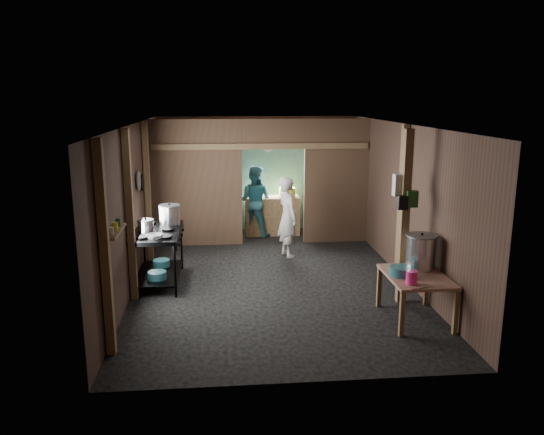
{
  "coord_description": "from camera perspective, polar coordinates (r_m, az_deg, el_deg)",
  "views": [
    {
      "loc": [
        -0.8,
        -8.76,
        3.06
      ],
      "look_at": [
        0.0,
        -0.2,
        1.1
      ],
      "focal_mm": 35.46,
      "sensor_mm": 36.0,
      "label": 1
    }
  ],
  "objects": [
    {
      "name": "post_left_a",
      "position": [
        6.55,
        -17.32,
        -3.34
      ],
      "size": [
        0.1,
        0.12,
        2.6
      ],
      "primitive_type": "cube",
      "color": "olive",
      "rests_on": "floor"
    },
    {
      "name": "wall_left",
      "position": [
        9.05,
        -14.46,
        1.22
      ],
      "size": [
        0.0,
        7.0,
        2.6
      ],
      "primitive_type": "cube",
      "color": "#422D21",
      "rests_on": "ground"
    },
    {
      "name": "back_counter",
      "position": [
        12.05,
        0.02,
        0.22
      ],
      "size": [
        1.2,
        0.5,
        0.85
      ],
      "primitive_type": "cube",
      "color": "olive",
      "rests_on": "floor"
    },
    {
      "name": "wall_back",
      "position": [
        12.41,
        -1.61,
        4.69
      ],
      "size": [
        4.5,
        0.0,
        2.6
      ],
      "primitive_type": "cube",
      "color": "#422D21",
      "rests_on": "ground"
    },
    {
      "name": "post_free",
      "position": [
        8.11,
        13.88,
        -0.07
      ],
      "size": [
        0.12,
        0.12,
        2.6
      ],
      "primitive_type": "cube",
      "color": "olive",
      "rests_on": "floor"
    },
    {
      "name": "prep_table",
      "position": [
        7.78,
        14.96,
        -8.2
      ],
      "size": [
        0.8,
        1.1,
        0.65
      ],
      "primitive_type": null,
      "color": "#A3644F",
      "rests_on": "floor"
    },
    {
      "name": "blue_tub_back",
      "position": [
        9.5,
        -11.67,
        -4.76
      ],
      "size": [
        0.29,
        0.29,
        0.12
      ],
      "primitive_type": "cylinder",
      "color": "#29636C",
      "rests_on": "gas_range"
    },
    {
      "name": "wall_shelf",
      "position": [
        6.99,
        -16.31,
        -1.42
      ],
      "size": [
        0.14,
        0.8,
        0.03
      ],
      "primitive_type": "cube",
      "color": "olive",
      "rests_on": "wall_left"
    },
    {
      "name": "pan_lid_small",
      "position": [
        9.78,
        -13.6,
        3.6
      ],
      "size": [
        0.03,
        0.3,
        0.3
      ],
      "primitive_type": "cylinder",
      "rotation": [
        0.0,
        1.57,
        0.0
      ],
      "color": "black",
      "rests_on": "wall_left"
    },
    {
      "name": "yellow_tub",
      "position": [
        11.98,
        1.62,
        2.7
      ],
      "size": [
        0.36,
        0.36,
        0.2
      ],
      "primitive_type": "cylinder",
      "color": "yellow",
      "rests_on": "back_counter"
    },
    {
      "name": "jar_green",
      "position": [
        7.19,
        -16.02,
        -0.49
      ],
      "size": [
        0.06,
        0.06,
        0.1
      ],
      "primitive_type": "cylinder",
      "color": "#1E4B1E",
      "rests_on": "wall_shelf"
    },
    {
      "name": "partition_header",
      "position": [
        11.03,
        0.13,
        8.9
      ],
      "size": [
        1.3,
        0.1,
        0.6
      ],
      "primitive_type": "cube",
      "color": "brown",
      "rests_on": "wall_back"
    },
    {
      "name": "gas_range",
      "position": [
        9.1,
        -11.96,
        -4.11
      ],
      "size": [
        0.78,
        1.52,
        0.9
      ],
      "primitive_type": null,
      "color": "black",
      "rests_on": "floor"
    },
    {
      "name": "stove_pot_large",
      "position": [
        9.32,
        -10.82,
        0.23
      ],
      "size": [
        0.37,
        0.37,
        0.36
      ],
      "primitive_type": null,
      "rotation": [
        0.0,
        0.0,
        0.03
      ],
      "color": "silver",
      "rests_on": "gas_range"
    },
    {
      "name": "jar_yellow",
      "position": [
        6.98,
        -16.34,
        -0.9
      ],
      "size": [
        0.08,
        0.08,
        0.1
      ],
      "primitive_type": "cylinder",
      "color": "yellow",
      "rests_on": "wall_shelf"
    },
    {
      "name": "cross_beam",
      "position": [
        10.98,
        -1.16,
        7.57
      ],
      "size": [
        4.4,
        0.12,
        0.12
      ],
      "primitive_type": "cube",
      "color": "olive",
      "rests_on": "wall_left"
    },
    {
      "name": "post_left_c",
      "position": [
        10.2,
        -13.05,
        2.58
      ],
      "size": [
        0.1,
        0.12,
        2.6
      ],
      "primitive_type": "cube",
      "color": "olive",
      "rests_on": "floor"
    },
    {
      "name": "bag_white",
      "position": [
        8.08,
        13.54,
        3.37
      ],
      "size": [
        0.22,
        0.15,
        0.32
      ],
      "primitive_type": "cube",
      "color": "silver",
      "rests_on": "post_free"
    },
    {
      "name": "frying_pan",
      "position": [
        8.57,
        -12.41,
        -1.91
      ],
      "size": [
        0.45,
        0.57,
        0.07
      ],
      "primitive_type": null,
      "rotation": [
        0.0,
        0.0,
        -0.39
      ],
      "color": "slate",
      "rests_on": "gas_range"
    },
    {
      "name": "post_right",
      "position": [
        9.23,
        13.6,
        1.49
      ],
      "size": [
        0.1,
        0.12,
        2.6
      ],
      "primitive_type": "cube",
      "color": "olive",
      "rests_on": "floor"
    },
    {
      "name": "jar_white",
      "position": [
        6.74,
        -16.73,
        -1.4
      ],
      "size": [
        0.07,
        0.07,
        0.1
      ],
      "primitive_type": "cylinder",
      "color": "silver",
      "rests_on": "wall_shelf"
    },
    {
      "name": "wall_front",
      "position": [
        5.6,
        3.18,
        -5.49
      ],
      "size": [
        4.5,
        0.0,
        2.6
      ],
      "primitive_type": "cube",
      "color": "#422D21",
      "rests_on": "ground"
    },
    {
      "name": "partition_right",
      "position": [
        11.35,
        6.81,
        3.84
      ],
      "size": [
        1.35,
        0.1,
        2.6
      ],
      "primitive_type": "cube",
      "color": "brown",
      "rests_on": "floor"
    },
    {
      "name": "partition_left",
      "position": [
        11.11,
        -8.0,
        3.61
      ],
      "size": [
        1.85,
        0.1,
        2.6
      ],
      "primitive_type": "cube",
      "color": "brown",
      "rests_on": "floor"
    },
    {
      "name": "pan_lid_big",
      "position": [
        9.37,
        -13.97,
        3.81
      ],
      "size": [
        0.03,
        0.34,
        0.34
      ],
      "primitive_type": "cylinder",
      "rotation": [
        0.0,
        1.57,
        0.0
      ],
      "color": "slate",
      "rests_on": "wall_left"
    },
    {
      "name": "stove_pot_med",
      "position": [
        8.91,
        -13.25,
        -0.92
      ],
      "size": [
        0.34,
        0.34,
        0.23
      ],
      "primitive_type": null,
      "rotation": [
        0.0,
        0.0,
        0.34
      ],
      "color": "silver",
      "rests_on": "gas_range"
    },
    {
      "name": "bag_black",
      "position": [
        7.96,
        13.69,
        1.54
      ],
      "size": [
        0.14,
        0.1,
        0.2
      ],
      "primitive_type": "cube",
      "color": "black",
      "rests_on": "post_free"
    },
    {
      "name": "turquoise_panel",
      "position": [
        12.36,
        -1.59,
        4.42
      ],
      "size": [
        4.4,
        0.06,
        2.5
      ],
      "primitive_type": "cube",
      "color": "#5CA195",
      "rests_on": "wall_back"
    },
    {
      "name": "pink_bucket",
      "position": [
        7.28,
        14.59,
        -6.18
      ],
      "size": [
        0.15,
        0.15,
        0.18
      ],
      "primitive_type": "cylinder",
      "rotation": [
        0.0,
        0.0,
        0.03
      ],
      "color": "#F42A87",
      "rests_on": "prep_table"
    },
    {
      "name": "wash_basin",
      "position": [
        7.59,
        13.59,
        -5.55
      ],
      "size": [
        0.4,
        0.4,
        0.12
      ],
      "primitive_type": "cylinder",
      "rotation": [
        0.0,
        0.0,
        -0.27
      ],
      "color": "#29636C",
      "rests_on": "prep_table"
    },
    {
      "name": "blue_tub_front",
      "position": [
        8.87,
        -12.12,
        -6.02
      ],
      "size": [
        0.3,
        0.3,
        0.12
      ],
      "primitive_type": "cylinder",
      "color": "#29636C",
      "rests_on": "gas_range"
    },
    {
      "name": "floor",
      "position": [
        9.31,
        -0.12,
        -6.34
      ],
      "size": [
        4.5,
        7.0,
        0.0
      ],
      "primitive_type": "cube",
      "color": "black",
      "rests_on": "ground"
    },
    {
      "name": "stock_pot",
      "position": [
        7.91,
        15.54,
        -3.58
      ],
      "size": [
        0.57,
        0.57,
        0.51
      ],
      "primitive_type": null,
      "rotation": [
        0.0,
        0.0,
        0.37
      ],
      "color": "silver",
      "rests_on": "prep_table"
    },
    {
      "name": "worker_back",
      "position": [
        11.86,
        -1.85,
        1.76
      ],
      "size": [
        0.93,
        0.84,
        1.56
      ],
      "primitive_type": "imported",
      "rotation": [
        0.0,
        0.0,
        2.74
      ],
      "color": "#2F737E",
      "rests_on": "floor"
    },
    {
      "name": "ceiling",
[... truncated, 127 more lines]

